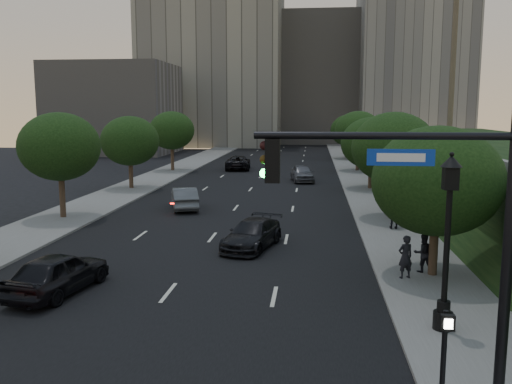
# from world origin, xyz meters

# --- Properties ---
(ground) EXTENTS (160.00, 160.00, 0.00)m
(ground) POSITION_xyz_m (0.00, 0.00, 0.00)
(ground) COLOR black
(ground) RESTS_ON ground
(road_surface) EXTENTS (16.00, 140.00, 0.02)m
(road_surface) POSITION_xyz_m (0.00, 30.00, 0.01)
(road_surface) COLOR black
(road_surface) RESTS_ON ground
(sidewalk_right) EXTENTS (4.50, 140.00, 0.15)m
(sidewalk_right) POSITION_xyz_m (10.25, 30.00, 0.07)
(sidewalk_right) COLOR slate
(sidewalk_right) RESTS_ON ground
(sidewalk_left) EXTENTS (4.50, 140.00, 0.15)m
(sidewalk_left) POSITION_xyz_m (-10.25, 30.00, 0.07)
(sidewalk_left) COLOR slate
(sidewalk_left) RESTS_ON ground
(parapet_wall) EXTENTS (0.35, 90.00, 0.70)m
(parapet_wall) POSITION_xyz_m (13.50, 28.00, 4.35)
(parapet_wall) COLOR slate
(parapet_wall) RESTS_ON embankment
(office_block_left) EXTENTS (26.00, 20.00, 32.00)m
(office_block_left) POSITION_xyz_m (-14.00, 92.00, 16.00)
(office_block_left) COLOR gray
(office_block_left) RESTS_ON ground
(office_block_mid) EXTENTS (22.00, 18.00, 26.00)m
(office_block_mid) POSITION_xyz_m (6.00, 102.00, 13.00)
(office_block_mid) COLOR gray
(office_block_mid) RESTS_ON ground
(office_block_right) EXTENTS (20.00, 22.00, 36.00)m
(office_block_right) POSITION_xyz_m (24.00, 96.00, 18.00)
(office_block_right) COLOR gray
(office_block_right) RESTS_ON ground
(office_block_filler) EXTENTS (18.00, 16.00, 14.00)m
(office_block_filler) POSITION_xyz_m (-26.00, 70.00, 7.00)
(office_block_filler) COLOR gray
(office_block_filler) RESTS_ON ground
(tree_right_a) EXTENTS (5.20, 5.20, 6.24)m
(tree_right_a) POSITION_xyz_m (10.30, 8.00, 4.02)
(tree_right_a) COLOR #38281C
(tree_right_a) RESTS_ON ground
(tree_right_b) EXTENTS (5.20, 5.20, 6.74)m
(tree_right_b) POSITION_xyz_m (10.30, 20.00, 4.52)
(tree_right_b) COLOR #38281C
(tree_right_b) RESTS_ON ground
(tree_right_c) EXTENTS (5.20, 5.20, 6.24)m
(tree_right_c) POSITION_xyz_m (10.30, 33.00, 4.02)
(tree_right_c) COLOR #38281C
(tree_right_c) RESTS_ON ground
(tree_right_d) EXTENTS (5.20, 5.20, 6.74)m
(tree_right_d) POSITION_xyz_m (10.30, 47.00, 4.52)
(tree_right_d) COLOR #38281C
(tree_right_d) RESTS_ON ground
(tree_right_e) EXTENTS (5.20, 5.20, 6.24)m
(tree_right_e) POSITION_xyz_m (10.30, 62.00, 4.02)
(tree_right_e) COLOR #38281C
(tree_right_e) RESTS_ON ground
(tree_left_b) EXTENTS (5.00, 5.00, 6.71)m
(tree_left_b) POSITION_xyz_m (-10.30, 18.00, 4.58)
(tree_left_b) COLOR #38281C
(tree_left_b) RESTS_ON ground
(tree_left_c) EXTENTS (5.00, 5.00, 6.34)m
(tree_left_c) POSITION_xyz_m (-10.30, 31.00, 4.21)
(tree_left_c) COLOR #38281C
(tree_left_c) RESTS_ON ground
(tree_left_d) EXTENTS (5.00, 5.00, 6.71)m
(tree_left_d) POSITION_xyz_m (-10.30, 45.00, 4.58)
(tree_left_d) COLOR #38281C
(tree_left_d) RESTS_ON ground
(traffic_signal_mast) EXTENTS (5.68, 0.56, 7.00)m
(traffic_signal_mast) POSITION_xyz_m (8.39, -2.53, 3.67)
(traffic_signal_mast) COLOR black
(traffic_signal_mast) RESTS_ON ground
(street_lamp) EXTENTS (0.64, 0.64, 5.62)m
(street_lamp) POSITION_xyz_m (9.40, 2.26, 2.63)
(street_lamp) COLOR black
(street_lamp) RESTS_ON ground
(pedestrian_signal) EXTENTS (0.30, 0.33, 2.50)m
(pedestrian_signal) POSITION_xyz_m (8.29, -2.52, 1.57)
(pedestrian_signal) COLOR black
(pedestrian_signal) RESTS_ON ground
(sedan_near_left) EXTENTS (2.68, 4.94, 1.59)m
(sedan_near_left) POSITION_xyz_m (-4.09, 4.58, 0.80)
(sedan_near_left) COLOR black
(sedan_near_left) RESTS_ON ground
(sedan_mid_left) EXTENTS (2.98, 4.97, 1.55)m
(sedan_mid_left) POSITION_xyz_m (-3.50, 22.24, 0.77)
(sedan_mid_left) COLOR #525659
(sedan_mid_left) RESTS_ON ground
(sedan_far_left) EXTENTS (3.20, 6.07, 1.63)m
(sedan_far_left) POSITION_xyz_m (-3.26, 47.70, 0.81)
(sedan_far_left) COLOR black
(sedan_far_left) RESTS_ON ground
(sedan_near_right) EXTENTS (3.09, 5.16, 1.40)m
(sedan_near_right) POSITION_xyz_m (2.39, 12.04, 0.70)
(sedan_near_right) COLOR black
(sedan_near_right) RESTS_ON ground
(sedan_far_right) EXTENTS (2.66, 5.02, 1.62)m
(sedan_far_right) POSITION_xyz_m (4.33, 37.71, 0.81)
(sedan_far_right) COLOR #57585E
(sedan_far_right) RESTS_ON ground
(pedestrian_a) EXTENTS (0.75, 0.64, 1.75)m
(pedestrian_a) POSITION_xyz_m (9.08, 7.38, 1.03)
(pedestrian_a) COLOR black
(pedestrian_a) RESTS_ON sidewalk_right
(pedestrian_b) EXTENTS (0.89, 0.75, 1.62)m
(pedestrian_b) POSITION_xyz_m (9.96, 8.32, 0.96)
(pedestrian_b) COLOR black
(pedestrian_b) RESTS_ON sidewalk_right
(pedestrian_c) EXTENTS (1.12, 0.47, 1.91)m
(pedestrian_c) POSITION_xyz_m (10.00, 16.62, 1.10)
(pedestrian_c) COLOR black
(pedestrian_c) RESTS_ON sidewalk_right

